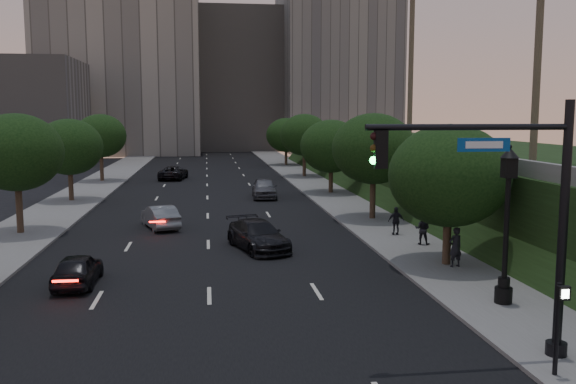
{
  "coord_description": "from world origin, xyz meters",
  "views": [
    {
      "loc": [
        -0.01,
        -16.86,
        6.6
      ],
      "look_at": [
        3.14,
        6.65,
        3.6
      ],
      "focal_mm": 38.0,
      "sensor_mm": 36.0,
      "label": 1
    }
  ],
  "objects": [
    {
      "name": "tree_right_b",
      "position": [
        10.3,
        20.0,
        4.52
      ],
      "size": [
        5.2,
        5.2,
        6.74
      ],
      "color": "#38281C",
      "rests_on": "ground"
    },
    {
      "name": "road_surface",
      "position": [
        0.0,
        30.0,
        0.01
      ],
      "size": [
        16.0,
        140.0,
        0.02
      ],
      "primitive_type": "cube",
      "color": "black",
      "rests_on": "ground"
    },
    {
      "name": "tree_left_b",
      "position": [
        -10.3,
        18.0,
        4.58
      ],
      "size": [
        5.0,
        5.0,
        6.71
      ],
      "color": "#38281C",
      "rests_on": "ground"
    },
    {
      "name": "sedan_mid_left",
      "position": [
        -2.77,
        19.04,
        0.68
      ],
      "size": [
        2.66,
        4.38,
        1.36
      ],
      "primitive_type": "imported",
      "rotation": [
        0.0,
        0.0,
        3.46
      ],
      "color": "slate",
      "rests_on": "ground"
    },
    {
      "name": "tree_right_d",
      "position": [
        10.3,
        47.0,
        4.52
      ],
      "size": [
        5.2,
        5.2,
        6.74
      ],
      "color": "#38281C",
      "rests_on": "ground"
    },
    {
      "name": "pedestrian_a",
      "position": [
        10.45,
        7.42,
        1.01
      ],
      "size": [
        0.71,
        0.55,
        1.72
      ],
      "primitive_type": "imported",
      "rotation": [
        0.0,
        0.0,
        3.39
      ],
      "color": "black",
      "rests_on": "sidewalk_right"
    },
    {
      "name": "office_block_mid",
      "position": [
        6.0,
        102.0,
        13.0
      ],
      "size": [
        22.0,
        18.0,
        26.0
      ],
      "primitive_type": "cube",
      "color": "gray",
      "rests_on": "ground"
    },
    {
      "name": "sedan_near_left",
      "position": [
        -5.07,
        7.14,
        0.64
      ],
      "size": [
        1.53,
        3.75,
        1.28
      ],
      "primitive_type": "imported",
      "rotation": [
        0.0,
        0.0,
        3.14
      ],
      "color": "black",
      "rests_on": "ground"
    },
    {
      "name": "office_block_left",
      "position": [
        -14.0,
        92.0,
        16.0
      ],
      "size": [
        26.0,
        20.0,
        32.0
      ],
      "primitive_type": "cube",
      "color": "gray",
      "rests_on": "ground"
    },
    {
      "name": "tree_left_d",
      "position": [
        -10.3,
        45.0,
        4.58
      ],
      "size": [
        5.0,
        5.0,
        6.71
      ],
      "color": "#38281C",
      "rests_on": "ground"
    },
    {
      "name": "parapet_wall",
      "position": [
        13.5,
        28.0,
        4.35
      ],
      "size": [
        0.35,
        90.0,
        0.7
      ],
      "primitive_type": "cube",
      "color": "slate",
      "rests_on": "embankment"
    },
    {
      "name": "pedestrian_signal",
      "position": [
        8.54,
        -3.38,
        1.57
      ],
      "size": [
        0.3,
        0.33,
        2.5
      ],
      "color": "black",
      "rests_on": "ground"
    },
    {
      "name": "tree_right_a",
      "position": [
        10.3,
        8.0,
        4.02
      ],
      "size": [
        5.2,
        5.2,
        6.24
      ],
      "color": "#38281C",
      "rests_on": "ground"
    },
    {
      "name": "pedestrian_c",
      "position": [
        10.12,
        14.59,
        0.91
      ],
      "size": [
        0.89,
        0.38,
        1.52
      ],
      "primitive_type": "imported",
      "rotation": [
        0.0,
        0.0,
        3.14
      ],
      "color": "black",
      "rests_on": "sidewalk_right"
    },
    {
      "name": "tree_right_c",
      "position": [
        10.3,
        33.0,
        4.02
      ],
      "size": [
        5.2,
        5.2,
        6.24
      ],
      "color": "#38281C",
      "rests_on": "ground"
    },
    {
      "name": "sidewalk_right",
      "position": [
        10.25,
        30.0,
        0.07
      ],
      "size": [
        4.5,
        140.0,
        0.15
      ],
      "primitive_type": "cube",
      "color": "slate",
      "rests_on": "ground"
    },
    {
      "name": "sedan_far_right",
      "position": [
        4.53,
        31.34,
        0.81
      ],
      "size": [
        2.1,
        4.81,
        1.61
      ],
      "primitive_type": "imported",
      "rotation": [
        0.0,
        0.0,
        -0.04
      ],
      "color": "#54555A",
      "rests_on": "ground"
    },
    {
      "name": "sedan_near_right",
      "position": [
        2.43,
        12.56,
        0.71
      ],
      "size": [
        3.3,
        5.28,
        1.43
      ],
      "primitive_type": "imported",
      "rotation": [
        0.0,
        0.0,
        0.29
      ],
      "color": "black",
      "rests_on": "ground"
    },
    {
      "name": "office_block_right",
      "position": [
        24.0,
        96.0,
        18.0
      ],
      "size": [
        20.0,
        22.0,
        36.0
      ],
      "primitive_type": "cube",
      "color": "gray",
      "rests_on": "ground"
    },
    {
      "name": "traffic_signal_mast",
      "position": [
        8.2,
        -2.15,
        3.67
      ],
      "size": [
        5.68,
        0.56,
        7.0
      ],
      "color": "black",
      "rests_on": "ground"
    },
    {
      "name": "street_lamp",
      "position": [
        10.08,
        2.38,
        2.63
      ],
      "size": [
        0.64,
        0.64,
        5.62
      ],
      "color": "black",
      "rests_on": "ground"
    },
    {
      "name": "ground",
      "position": [
        0.0,
        0.0,
        0.0
      ],
      "size": [
        160.0,
        160.0,
        0.0
      ],
      "primitive_type": "plane",
      "color": "black",
      "rests_on": "ground"
    },
    {
      "name": "sidewalk_left",
      "position": [
        -10.25,
        30.0,
        0.07
      ],
      "size": [
        4.5,
        140.0,
        0.15
      ],
      "primitive_type": "cube",
      "color": "slate",
      "rests_on": "ground"
    },
    {
      "name": "tree_left_c",
      "position": [
        -10.3,
        31.0,
        4.21
      ],
      "size": [
        5.0,
        5.0,
        6.34
      ],
      "color": "#38281C",
      "rests_on": "ground"
    },
    {
      "name": "embankment",
      "position": [
        22.0,
        28.0,
        2.0
      ],
      "size": [
        18.0,
        90.0,
        4.0
      ],
      "primitive_type": "cube",
      "color": "black",
      "rests_on": "ground"
    },
    {
      "name": "tree_right_e",
      "position": [
        10.3,
        62.0,
        4.02
      ],
      "size": [
        5.2,
        5.2,
        6.24
      ],
      "color": "#38281C",
      "rests_on": "ground"
    },
    {
      "name": "sedan_far_left",
      "position": [
        -3.41,
        46.57,
        0.71
      ],
      "size": [
        3.12,
        5.4,
        1.42
      ],
      "primitive_type": "imported",
      "rotation": [
        0.0,
        0.0,
        2.99
      ],
      "color": "black",
      "rests_on": "ground"
    },
    {
      "name": "office_block_filler",
      "position": [
        -26.0,
        70.0,
        7.0
      ],
      "size": [
        18.0,
        16.0,
        14.0
      ],
      "primitive_type": "cube",
      "color": "gray",
      "rests_on": "ground"
    },
    {
      "name": "pedestrian_b",
      "position": [
        10.67,
        12.02,
        0.94
      ],
      "size": [
        0.96,
        0.89,
        1.57
      ],
      "primitive_type": "imported",
      "rotation": [
        0.0,
        0.0,
        2.65
      ],
      "color": "black",
      "rests_on": "sidewalk_right"
    }
  ]
}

